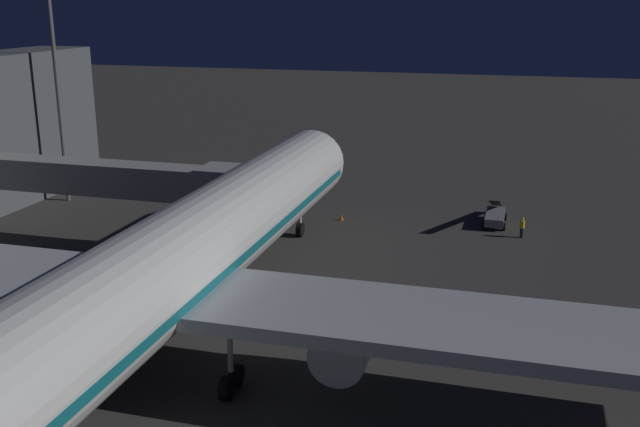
{
  "coord_description": "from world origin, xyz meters",
  "views": [
    {
      "loc": [
        -17.47,
        39.96,
        19.14
      ],
      "look_at": [
        -3.0,
        -11.52,
        3.5
      ],
      "focal_mm": 41.19,
      "sensor_mm": 36.0,
      "label": 1
    }
  ],
  "objects_px": {
    "jet_bridge": "(128,180)",
    "belt_loader": "(495,215)",
    "traffic_cone_nose_port": "(341,217)",
    "apron_floodlight_mast": "(57,81)",
    "airliner_at_gate": "(138,293)",
    "ground_crew_by_tug": "(522,227)",
    "traffic_cone_nose_starboard": "(295,213)"
  },
  "relations": [
    {
      "from": "airliner_at_gate",
      "to": "ground_crew_by_tug",
      "type": "distance_m",
      "value": 36.27
    },
    {
      "from": "jet_bridge",
      "to": "belt_loader",
      "type": "height_order",
      "value": "jet_bridge"
    },
    {
      "from": "apron_floodlight_mast",
      "to": "traffic_cone_nose_port",
      "type": "xyz_separation_m",
      "value": [
        -27.7,
        -0.74,
        -11.45
      ]
    },
    {
      "from": "traffic_cone_nose_port",
      "to": "jet_bridge",
      "type": "bearing_deg",
      "value": 40.06
    },
    {
      "from": "airliner_at_gate",
      "to": "apron_floodlight_mast",
      "type": "height_order",
      "value": "apron_floodlight_mast"
    },
    {
      "from": "belt_loader",
      "to": "traffic_cone_nose_starboard",
      "type": "bearing_deg",
      "value": 7.58
    },
    {
      "from": "belt_loader",
      "to": "traffic_cone_nose_port",
      "type": "relative_size",
      "value": 14.2
    },
    {
      "from": "airliner_at_gate",
      "to": "traffic_cone_nose_starboard",
      "type": "relative_size",
      "value": 121.8
    },
    {
      "from": "ground_crew_by_tug",
      "to": "jet_bridge",
      "type": "bearing_deg",
      "value": 20.37
    },
    {
      "from": "airliner_at_gate",
      "to": "traffic_cone_nose_port",
      "type": "relative_size",
      "value": 121.8
    },
    {
      "from": "belt_loader",
      "to": "airliner_at_gate",
      "type": "bearing_deg",
      "value": 65.66
    },
    {
      "from": "apron_floodlight_mast",
      "to": "belt_loader",
      "type": "distance_m",
      "value": 42.6
    },
    {
      "from": "airliner_at_gate",
      "to": "apron_floodlight_mast",
      "type": "distance_m",
      "value": 40.87
    },
    {
      "from": "jet_bridge",
      "to": "traffic_cone_nose_port",
      "type": "bearing_deg",
      "value": -139.94
    },
    {
      "from": "jet_bridge",
      "to": "apron_floodlight_mast",
      "type": "xyz_separation_m",
      "value": [
        13.47,
        -11.23,
        6.14
      ]
    },
    {
      "from": "apron_floodlight_mast",
      "to": "traffic_cone_nose_port",
      "type": "bearing_deg",
      "value": -178.47
    },
    {
      "from": "airliner_at_gate",
      "to": "ground_crew_by_tug",
      "type": "bearing_deg",
      "value": -119.86
    },
    {
      "from": "belt_loader",
      "to": "ground_crew_by_tug",
      "type": "xyz_separation_m",
      "value": [
        -2.35,
        3.21,
        0.12
      ]
    },
    {
      "from": "ground_crew_by_tug",
      "to": "traffic_cone_nose_starboard",
      "type": "bearing_deg",
      "value": -2.42
    },
    {
      "from": "ground_crew_by_tug",
      "to": "traffic_cone_nose_port",
      "type": "relative_size",
      "value": 3.19
    },
    {
      "from": "ground_crew_by_tug",
      "to": "airliner_at_gate",
      "type": "bearing_deg",
      "value": 60.14
    },
    {
      "from": "belt_loader",
      "to": "ground_crew_by_tug",
      "type": "bearing_deg",
      "value": 126.16
    },
    {
      "from": "airliner_at_gate",
      "to": "belt_loader",
      "type": "height_order",
      "value": "airliner_at_gate"
    },
    {
      "from": "airliner_at_gate",
      "to": "belt_loader",
      "type": "xyz_separation_m",
      "value": [
        -15.57,
        -34.42,
        -4.63
      ]
    },
    {
      "from": "jet_bridge",
      "to": "traffic_cone_nose_starboard",
      "type": "xyz_separation_m",
      "value": [
        -9.83,
        -11.97,
        -5.31
      ]
    },
    {
      "from": "traffic_cone_nose_starboard",
      "to": "belt_loader",
      "type": "bearing_deg",
      "value": -172.42
    },
    {
      "from": "jet_bridge",
      "to": "belt_loader",
      "type": "distance_m",
      "value": 31.46
    },
    {
      "from": "jet_bridge",
      "to": "apron_floodlight_mast",
      "type": "distance_m",
      "value": 18.58
    },
    {
      "from": "belt_loader",
      "to": "ground_crew_by_tug",
      "type": "distance_m",
      "value": 3.98
    },
    {
      "from": "traffic_cone_nose_port",
      "to": "traffic_cone_nose_starboard",
      "type": "relative_size",
      "value": 1.0
    },
    {
      "from": "traffic_cone_nose_port",
      "to": "traffic_cone_nose_starboard",
      "type": "xyz_separation_m",
      "value": [
        4.4,
        0.0,
        0.0
      ]
    },
    {
      "from": "ground_crew_by_tug",
      "to": "traffic_cone_nose_port",
      "type": "xyz_separation_m",
      "value": [
        15.72,
        -0.85,
        -0.69
      ]
    }
  ]
}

